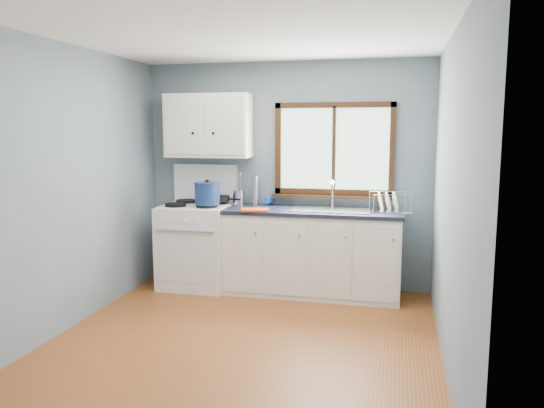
% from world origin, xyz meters
% --- Properties ---
extents(floor, '(3.20, 3.60, 0.02)m').
position_xyz_m(floor, '(0.00, 0.00, -0.01)').
color(floor, brown).
rests_on(floor, ground).
extents(ceiling, '(3.20, 3.60, 0.02)m').
position_xyz_m(ceiling, '(0.00, 0.00, 2.51)').
color(ceiling, white).
rests_on(ceiling, wall_back).
extents(wall_back, '(3.20, 0.02, 2.50)m').
position_xyz_m(wall_back, '(0.00, 1.81, 1.25)').
color(wall_back, slate).
rests_on(wall_back, ground).
extents(wall_front, '(3.20, 0.02, 2.50)m').
position_xyz_m(wall_front, '(0.00, -1.81, 1.25)').
color(wall_front, slate).
rests_on(wall_front, ground).
extents(wall_left, '(0.02, 3.60, 2.50)m').
position_xyz_m(wall_left, '(-1.61, 0.00, 1.25)').
color(wall_left, slate).
rests_on(wall_left, ground).
extents(wall_right, '(0.02, 3.60, 2.50)m').
position_xyz_m(wall_right, '(1.61, 0.00, 1.25)').
color(wall_right, slate).
rests_on(wall_right, ground).
extents(gas_range, '(0.76, 0.69, 1.36)m').
position_xyz_m(gas_range, '(-0.95, 1.47, 0.49)').
color(gas_range, white).
rests_on(gas_range, floor).
extents(base_cabinets, '(1.85, 0.60, 0.88)m').
position_xyz_m(base_cabinets, '(0.36, 1.49, 0.41)').
color(base_cabinets, white).
rests_on(base_cabinets, floor).
extents(countertop, '(1.89, 0.64, 0.04)m').
position_xyz_m(countertop, '(0.36, 1.49, 0.90)').
color(countertop, black).
rests_on(countertop, base_cabinets).
extents(sink, '(0.84, 0.46, 0.44)m').
position_xyz_m(sink, '(0.54, 1.49, 0.86)').
color(sink, silver).
rests_on(sink, countertop).
extents(window, '(1.36, 0.10, 1.03)m').
position_xyz_m(window, '(0.54, 1.77, 1.48)').
color(window, '#9EC6A8').
rests_on(window, wall_back).
extents(upper_cabinets, '(0.95, 0.35, 0.70)m').
position_xyz_m(upper_cabinets, '(-0.85, 1.63, 1.80)').
color(upper_cabinets, white).
rests_on(upper_cabinets, wall_back).
extents(skillet, '(0.43, 0.30, 0.06)m').
position_xyz_m(skillet, '(-0.75, 1.61, 0.99)').
color(skillet, black).
rests_on(skillet, gas_range).
extents(stockpot, '(0.37, 0.37, 0.27)m').
position_xyz_m(stockpot, '(-0.77, 1.33, 1.08)').
color(stockpot, navy).
rests_on(stockpot, gas_range).
extents(utensil_crock, '(0.16, 0.16, 0.41)m').
position_xyz_m(utensil_crock, '(-0.51, 1.66, 1.01)').
color(utensil_crock, silver).
rests_on(utensil_crock, countertop).
extents(thermos, '(0.09, 0.09, 0.32)m').
position_xyz_m(thermos, '(-0.33, 1.68, 1.08)').
color(thermos, silver).
rests_on(thermos, countertop).
extents(soap_bottle, '(0.11, 0.11, 0.23)m').
position_xyz_m(soap_bottle, '(-0.20, 1.68, 1.03)').
color(soap_bottle, '#1851B1').
rests_on(soap_bottle, countertop).
extents(dish_towel, '(0.31, 0.25, 0.02)m').
position_xyz_m(dish_towel, '(-0.21, 1.26, 0.93)').
color(dish_towel, '#E34218').
rests_on(dish_towel, countertop).
extents(dish_rack, '(0.45, 0.37, 0.21)m').
position_xyz_m(dish_rack, '(1.14, 1.54, 0.97)').
color(dish_rack, silver).
rests_on(dish_rack, countertop).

